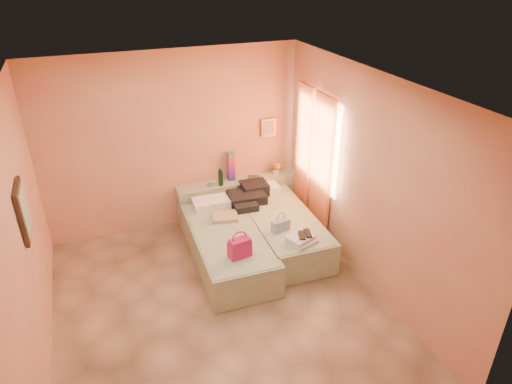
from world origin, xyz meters
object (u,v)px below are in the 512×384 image
water_bottle (221,177)px  green_book (254,178)px  flower_vase (276,167)px  towel_stack (302,240)px  bed_right (281,229)px  blue_handbag (281,225)px  magenta_handbag (240,247)px  headboard_ledge (239,198)px  bed_left (228,247)px

water_bottle → green_book: (0.58, 0.04, -0.12)m
green_book → water_bottle: bearing=-157.3°
flower_vase → towel_stack: flower_vase is taller
bed_right → green_book: size_ratio=10.88×
blue_handbag → magenta_handbag: bearing=-163.6°
headboard_ledge → bed_right: (0.31, -1.05, -0.08)m
headboard_ledge → bed_left: headboard_ledge is taller
headboard_ledge → bed_right: bearing=-73.6°
magenta_handbag → towel_stack: magenta_handbag is taller
bed_left → magenta_handbag: magenta_handbag is taller
bed_right → magenta_handbag: bearing=-138.7°
headboard_ledge → blue_handbag: bearing=-85.0°
bed_left → blue_handbag: size_ratio=7.72×
headboard_ledge → flower_vase: bearing=0.1°
bed_right → magenta_handbag: magenta_handbag is taller
bed_right → water_bottle: 1.29m
water_bottle → green_book: size_ratio=1.50×
bed_left → blue_handbag: 0.82m
headboard_ledge → water_bottle: size_ratio=7.45×
green_book → towel_stack: 1.80m
green_book → towel_stack: size_ratio=0.53×
flower_vase → bed_left: bearing=-136.2°
green_book → towel_stack: bearing=-70.9°
green_book → bed_left: bearing=-106.9°
flower_vase → blue_handbag: bearing=-110.9°
bed_left → magenta_handbag: 0.71m
flower_vase → towel_stack: 1.88m
green_book → magenta_handbag: (-0.88, -1.78, -0.03)m
flower_vase → magenta_handbag: flower_vase is taller
flower_vase → blue_handbag: size_ratio=0.94×
blue_handbag → bed_left: bearing=152.4°
flower_vase → water_bottle: bearing=-176.3°
headboard_ledge → water_bottle: 0.57m
bed_right → blue_handbag: (-0.18, -0.39, 0.33)m
headboard_ledge → magenta_handbag: (-0.61, -1.81, 0.31)m
bed_left → green_book: bearing=56.2°
bed_right → towel_stack: size_ratio=5.71×
flower_vase → towel_stack: size_ratio=0.70×
bed_right → magenta_handbag: size_ratio=6.98×
bed_left → flower_vase: (1.27, 1.22, 0.52)m
bed_right → magenta_handbag: 1.25m
bed_right → towel_stack: 0.83m
blue_handbag → towel_stack: bearing=-79.5°
headboard_ledge → green_book: green_book is taller
bed_right → water_bottle: water_bottle is taller
bed_left → bed_right: size_ratio=1.00×
blue_handbag → bed_right: bearing=54.6°
headboard_ledge → flower_vase: 0.81m
headboard_ledge → magenta_handbag: bearing=-108.8°
water_bottle → blue_handbag: bearing=-72.0°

